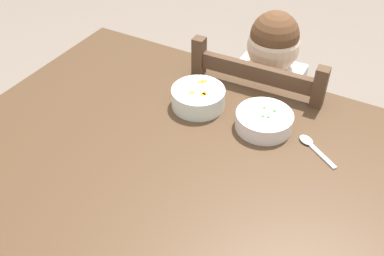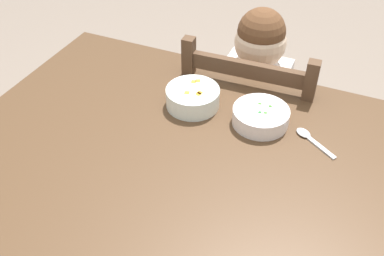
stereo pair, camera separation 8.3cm
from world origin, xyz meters
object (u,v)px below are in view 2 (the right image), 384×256
dining_table (170,185)px  bowl_of_carrots (193,97)px  dining_chair (249,137)px  child_figure (252,99)px  spoon (309,137)px  bowl_of_peas (261,116)px

dining_table → bowl_of_carrots: (-0.02, 0.21, 0.15)m
dining_chair → child_figure: child_figure is taller
bowl_of_carrots → dining_table: bearing=-83.6°
dining_chair → bowl_of_carrots: 0.48m
dining_chair → spoon: dining_chair is taller
dining_table → spoon: size_ratio=9.11×
bowl_of_carrots → spoon: bearing=-1.8°
bowl_of_peas → spoon: (0.14, -0.01, -0.02)m
bowl_of_peas → bowl_of_carrots: (-0.20, 0.00, 0.01)m
dining_table → child_figure: size_ratio=1.19×
dining_table → bowl_of_carrots: bearing=96.4°
dining_table → bowl_of_peas: bearing=50.0°
bowl_of_carrots → dining_chair: bearing=70.9°
dining_chair → spoon: size_ratio=7.20×
spoon → bowl_of_carrots: bearing=178.2°
dining_chair → bowl_of_peas: dining_chair is taller
child_figure → dining_chair: bearing=73.3°
spoon → bowl_of_peas: bearing=175.6°
dining_table → child_figure: 0.51m
bowl_of_peas → bowl_of_carrots: 0.20m
dining_table → spoon: spoon is taller
dining_table → bowl_of_peas: bowl_of_peas is taller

